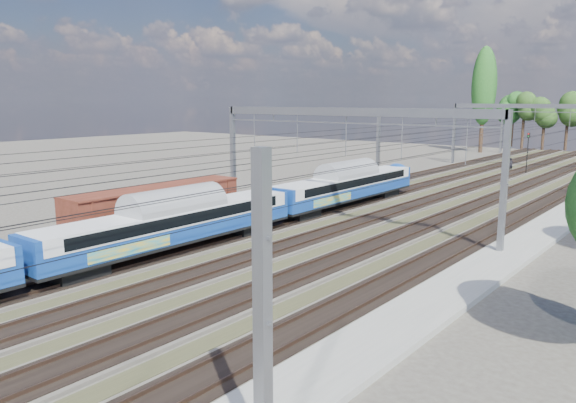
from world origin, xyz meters
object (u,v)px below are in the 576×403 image
Objects in this scene: worker at (511,165)px; emu_train at (169,218)px; freight_boxcar at (156,207)px; signal_near at (528,148)px.

emu_train is at bearing -160.46° from worker.
signal_near is (10.15, 51.92, 1.26)m from freight_boxcar.
emu_train is 56.17m from worker.
emu_train is 5.21m from freight_boxcar.
signal_near is at bearing 84.08° from emu_train.
worker is (7.72, 53.45, -1.22)m from freight_boxcar.
signal_near reaches higher than worker.
worker is at bearing 81.78° from freight_boxcar.
emu_train is 54.83m from signal_near.
emu_train is at bearing -30.11° from freight_boxcar.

